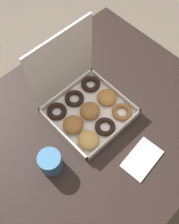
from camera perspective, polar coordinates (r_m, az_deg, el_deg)
ground_plane at (r=1.83m, az=0.63°, el=-13.01°), size 8.00×8.00×0.00m
dining_table at (r=1.20m, az=0.94°, el=-4.31°), size 1.07×0.92×0.78m
donut_box at (r=1.08m, az=-1.23°, el=1.78°), size 0.31×0.31×0.35m
coffee_mug at (r=1.00m, az=-8.51°, el=-10.70°), size 0.09×0.09×0.09m
paper_napkin at (r=1.06m, az=11.35°, el=-9.98°), size 0.17×0.11×0.01m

